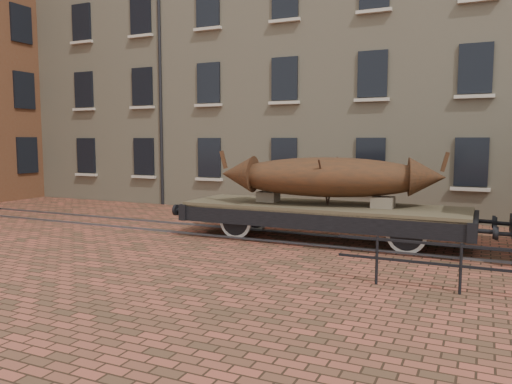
% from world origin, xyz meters
% --- Properties ---
extents(ground, '(90.00, 90.00, 0.00)m').
position_xyz_m(ground, '(0.00, 0.00, 0.00)').
color(ground, '#4E3422').
extents(warehouse_cream, '(40.00, 10.19, 14.00)m').
position_xyz_m(warehouse_cream, '(3.00, 9.99, 7.00)').
color(warehouse_cream, tan).
rests_on(warehouse_cream, ground).
extents(rail_track, '(30.00, 1.52, 0.06)m').
position_xyz_m(rail_track, '(0.00, 0.00, 0.03)').
color(rail_track, '#59595E').
rests_on(rail_track, ground).
extents(flatcar_wagon, '(9.20, 2.50, 1.39)m').
position_xyz_m(flatcar_wagon, '(0.67, -0.00, 0.87)').
color(flatcar_wagon, '#483D28').
rests_on(flatcar_wagon, ground).
extents(iron_boat, '(6.54, 2.84, 1.57)m').
position_xyz_m(iron_boat, '(0.82, -0.00, 1.90)').
color(iron_boat, '#4C2713').
rests_on(iron_boat, flatcar_wagon).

